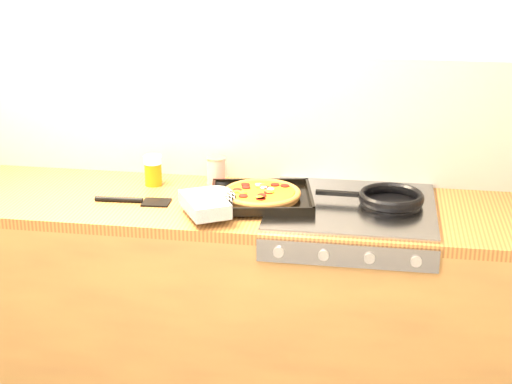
% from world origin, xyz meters
% --- Properties ---
extents(room_shell, '(3.20, 3.20, 3.20)m').
position_xyz_m(room_shell, '(0.00, 1.39, 1.15)').
color(room_shell, white).
rests_on(room_shell, ground).
extents(counter_run, '(3.20, 0.62, 0.90)m').
position_xyz_m(counter_run, '(0.00, 1.10, 0.45)').
color(counter_run, olive).
rests_on(counter_run, ground).
extents(stovetop, '(0.60, 0.56, 0.02)m').
position_xyz_m(stovetop, '(0.45, 1.10, 0.91)').
color(stovetop, gray).
rests_on(stovetop, counter_run).
extents(pizza_on_tray, '(0.50, 0.49, 0.06)m').
position_xyz_m(pizza_on_tray, '(0.07, 1.05, 0.94)').
color(pizza_on_tray, black).
rests_on(pizza_on_tray, stovetop).
extents(frying_pan, '(0.40, 0.24, 0.04)m').
position_xyz_m(frying_pan, '(0.58, 1.12, 0.94)').
color(frying_pan, black).
rests_on(frying_pan, stovetop).
extents(tomato_can, '(0.08, 0.08, 0.11)m').
position_xyz_m(tomato_can, '(-0.09, 1.29, 0.95)').
color(tomato_can, '#A30D0D').
rests_on(tomato_can, counter_run).
extents(juice_glass, '(0.08, 0.08, 0.12)m').
position_xyz_m(juice_glass, '(-0.34, 1.23, 0.96)').
color(juice_glass, '#C3600B').
rests_on(juice_glass, counter_run).
extents(wooden_spoon, '(0.30, 0.05, 0.02)m').
position_xyz_m(wooden_spoon, '(0.16, 1.25, 0.91)').
color(wooden_spoon, tan).
rests_on(wooden_spoon, counter_run).
extents(black_spatula, '(0.28, 0.09, 0.02)m').
position_xyz_m(black_spatula, '(-0.35, 1.03, 0.91)').
color(black_spatula, black).
rests_on(black_spatula, counter_run).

